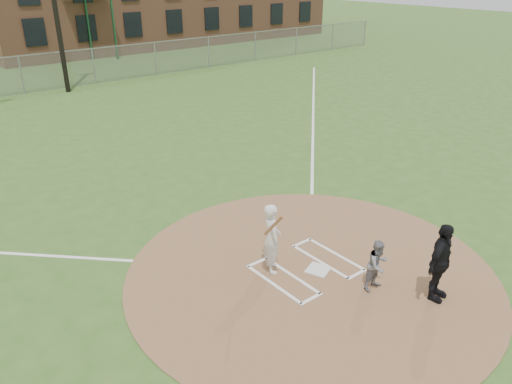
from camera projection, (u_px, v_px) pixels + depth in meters
ground at (311, 272)px, 11.42m from camera, size 140.00×140.00×0.00m
dirt_circle at (311, 271)px, 11.42m from camera, size 8.40×8.40×0.02m
home_plate at (318, 270)px, 11.44m from camera, size 0.63×0.63×0.03m
foul_line_first at (313, 117)px, 22.92m from camera, size 17.04×17.04×0.01m
catcher at (378, 265)px, 10.60m from camera, size 0.56×0.44×1.16m
umpire at (440, 263)px, 10.15m from camera, size 1.08×0.61×1.74m
batters_boxes at (306, 268)px, 11.52m from camera, size 2.08×1.88×0.01m
batter_at_plate at (272, 238)px, 11.12m from camera, size 0.65×1.06×1.78m
outfield_fence at (21, 75)px, 26.58m from camera, size 56.08×0.08×2.03m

